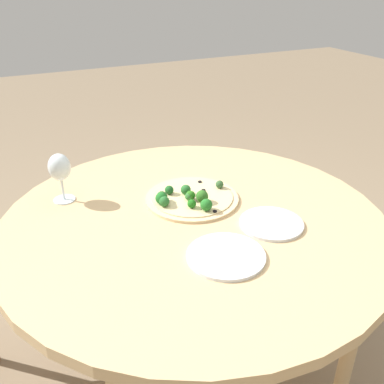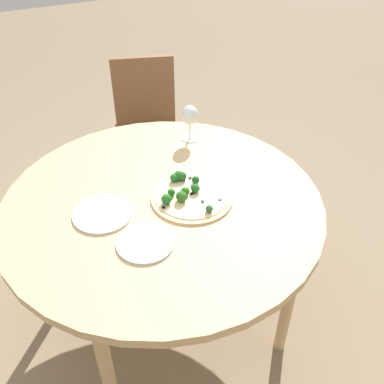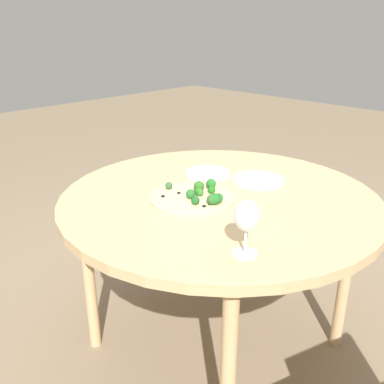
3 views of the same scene
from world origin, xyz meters
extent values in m
plane|color=#847056|center=(0.00, 0.00, 0.00)|extent=(12.00, 12.00, 0.00)
cylinder|color=tan|center=(0.00, 0.00, 0.73)|extent=(1.27, 1.27, 0.04)
cylinder|color=tan|center=(-0.39, -0.39, 0.35)|extent=(0.05, 0.05, 0.71)
cylinder|color=tan|center=(0.39, -0.39, 0.35)|extent=(0.05, 0.05, 0.71)
cylinder|color=tan|center=(-0.39, 0.39, 0.35)|extent=(0.05, 0.05, 0.71)
cylinder|color=tan|center=(0.39, 0.39, 0.35)|extent=(0.05, 0.05, 0.71)
cylinder|color=#DBBC89|center=(0.05, 0.11, 0.75)|extent=(0.33, 0.33, 0.01)
cylinder|color=beige|center=(0.05, 0.11, 0.76)|extent=(0.29, 0.29, 0.00)
sphere|color=#1C5421|center=(-0.02, 0.16, 0.77)|extent=(0.03, 0.03, 0.03)
sphere|color=#326B2F|center=(0.02, 0.09, 0.77)|extent=(0.03, 0.03, 0.03)
sphere|color=#256128|center=(0.03, 0.13, 0.78)|extent=(0.04, 0.04, 0.04)
sphere|color=#206722|center=(0.05, 0.00, 0.78)|extent=(0.04, 0.04, 0.04)
sphere|color=#1C6121|center=(-0.07, 0.11, 0.78)|extent=(0.04, 0.04, 0.04)
sphere|color=#2A5925|center=(-0.06, 0.12, 0.78)|extent=(0.04, 0.04, 0.04)
sphere|color=#1C6517|center=(0.01, 0.04, 0.77)|extent=(0.03, 0.03, 0.03)
sphere|color=#276819|center=(0.03, 0.09, 0.77)|extent=(0.03, 0.03, 0.03)
sphere|color=#31582D|center=(0.16, 0.12, 0.77)|extent=(0.03, 0.03, 0.03)
sphere|color=#2D631F|center=(0.06, 0.06, 0.78)|extent=(0.04, 0.04, 0.04)
sphere|color=#266229|center=(-0.07, 0.09, 0.78)|extent=(0.04, 0.04, 0.04)
cylinder|color=black|center=(0.07, -0.02, 0.76)|extent=(0.01, 0.01, 0.00)
cylinder|color=black|center=(-0.06, 0.15, 0.76)|extent=(0.01, 0.01, 0.00)
cylinder|color=black|center=(0.04, 0.11, 0.76)|extent=(0.01, 0.01, 0.00)
cylinder|color=black|center=(0.10, 0.13, 0.76)|extent=(0.01, 0.01, 0.00)
cylinder|color=black|center=(0.12, 0.19, 0.76)|extent=(0.01, 0.01, 0.00)
cylinder|color=black|center=(-0.06, 0.12, 0.76)|extent=(0.01, 0.01, 0.00)
cylinder|color=silver|center=(-0.36, 0.30, 0.75)|extent=(0.08, 0.08, 0.00)
cylinder|color=silver|center=(-0.36, 0.30, 0.79)|extent=(0.01, 0.01, 0.08)
ellipsoid|color=silver|center=(-0.36, 0.30, 0.87)|extent=(0.08, 0.08, 0.10)
cylinder|color=silver|center=(-0.01, -0.24, 0.75)|extent=(0.23, 0.23, 0.01)
cylinder|color=silver|center=(0.20, -0.15, 0.75)|extent=(0.20, 0.20, 0.01)
camera|label=1|loc=(-0.52, -1.09, 1.47)|focal=40.00mm
camera|label=2|loc=(1.23, -0.48, 1.81)|focal=40.00mm
camera|label=3|loc=(-1.03, 1.20, 1.39)|focal=40.00mm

